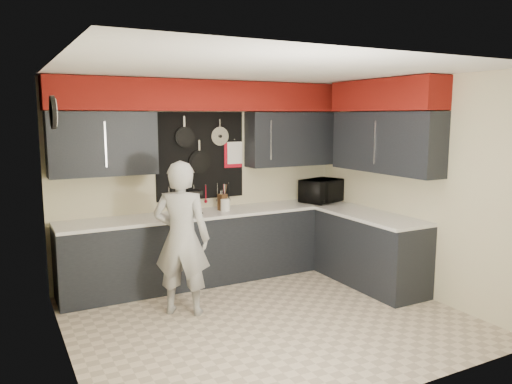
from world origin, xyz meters
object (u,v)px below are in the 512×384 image
microwave (321,191)px  coffee_maker (194,201)px  knife_block (223,202)px  person (182,238)px  utensil_crock (225,205)px

microwave → coffee_maker: 1.92m
knife_block → coffee_maker: coffee_maker is taller
coffee_maker → microwave: bearing=2.2°
person → coffee_maker: bearing=-84.3°
utensil_crock → person: person is taller
microwave → knife_block: microwave is taller
utensil_crock → coffee_maker: (-0.42, 0.04, 0.07)m
knife_block → utensil_crock: knife_block is taller
microwave → person: (-2.41, -0.82, -0.24)m
knife_block → person: size_ratio=0.13×
utensil_crock → person: (-0.91, -0.85, -0.16)m
coffee_maker → person: bearing=-114.2°
microwave → coffee_maker: size_ratio=2.01×
knife_block → coffee_maker: bearing=167.8°
knife_block → coffee_maker: 0.40m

